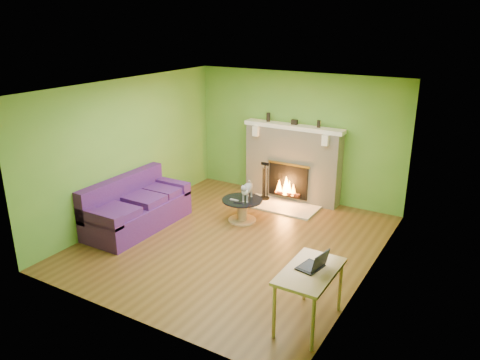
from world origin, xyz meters
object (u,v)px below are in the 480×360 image
at_px(coffee_table, 242,208).
at_px(desk, 310,277).
at_px(sofa, 135,208).
at_px(cat, 247,190).

relative_size(coffee_table, desk, 0.74).
bearing_deg(coffee_table, sofa, -142.52).
height_order(coffee_table, cat, cat).
bearing_deg(cat, desk, -60.28).
bearing_deg(sofa, desk, -15.93).
xyz_separation_m(sofa, coffee_table, (1.54, 1.18, -0.10)).
bearing_deg(sofa, coffee_table, 37.48).
bearing_deg(coffee_table, desk, -45.04).
xyz_separation_m(sofa, desk, (3.81, -1.09, 0.31)).
height_order(sofa, cat, sofa).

